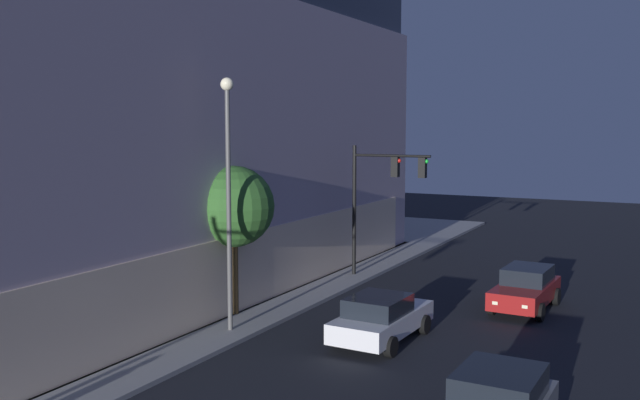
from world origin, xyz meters
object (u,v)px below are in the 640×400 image
object	(u,v)px
traffic_light_far_corner	(382,185)
sidewalk_tree	(234,207)
street_lamp_sidewalk	(228,175)
car_red	(526,288)
modern_building	(15,120)
car_white	(381,318)

from	to	relation	value
traffic_light_far_corner	sidewalk_tree	size ratio (longest dim) A/B	1.10
street_lamp_sidewalk	car_red	bearing A→B (deg)	-46.13
street_lamp_sidewalk	car_red	size ratio (longest dim) A/B	1.91
traffic_light_far_corner	street_lamp_sidewalk	distance (m)	10.29
modern_building	street_lamp_sidewalk	size ratio (longest dim) A/B	4.16
traffic_light_far_corner	car_red	distance (m)	8.08
modern_building	car_white	size ratio (longest dim) A/B	7.72
traffic_light_far_corner	sidewalk_tree	xyz separation A→B (m)	(-8.34, 2.40, -0.26)
modern_building	street_lamp_sidewalk	distance (m)	13.38
street_lamp_sidewalk	car_red	distance (m)	12.37
traffic_light_far_corner	car_red	bearing A→B (deg)	-107.54
modern_building	car_red	distance (m)	23.00
modern_building	car_white	bearing A→B (deg)	-92.13
modern_building	car_white	world-z (taller)	modern_building
traffic_light_far_corner	car_white	world-z (taller)	traffic_light_far_corner
modern_building	car_red	xyz separation A→B (m)	(5.67, -21.32, -6.49)
modern_building	traffic_light_far_corner	size ratio (longest dim) A/B	5.86
modern_building	traffic_light_far_corner	xyz separation A→B (m)	(7.85, -14.41, -2.93)
street_lamp_sidewalk	car_white	bearing A→B (deg)	-71.62
sidewalk_tree	car_red	world-z (taller)	sidewalk_tree
car_white	car_red	distance (m)	7.19
street_lamp_sidewalk	car_white	distance (m)	6.92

